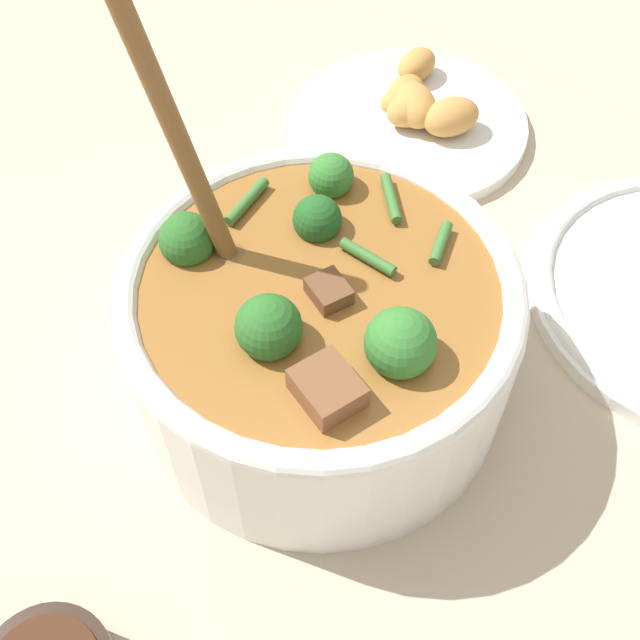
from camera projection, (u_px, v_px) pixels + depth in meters
name	position (u px, v px, depth m)	size (l,w,h in m)	color
ground_plane	(320.00, 381.00, 0.55)	(4.00, 4.00, 0.00)	#C6B293
stew_bowl	(319.00, 328.00, 0.50)	(0.25, 0.25, 0.27)	white
food_plate	(413.00, 117.00, 0.70)	(0.21, 0.21, 0.04)	white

